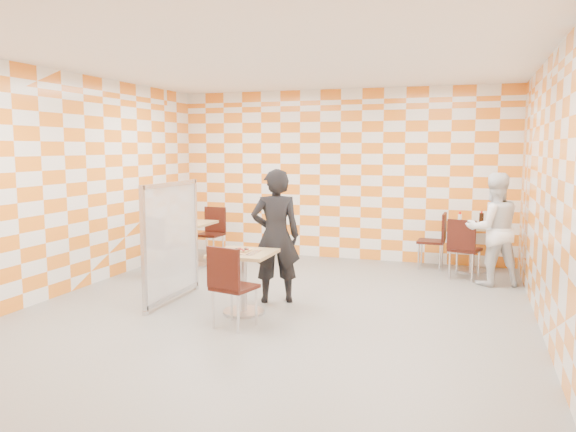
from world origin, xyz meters
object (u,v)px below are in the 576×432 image
at_px(main_table, 243,272).
at_px(man_white, 493,229).
at_px(chair_main_front, 229,281).
at_px(chair_second_side, 437,236).
at_px(sport_bottle, 460,219).
at_px(partition, 172,241).
at_px(soda_bottle, 481,219).
at_px(chair_empty_far, 212,229).
at_px(second_table, 473,240).
at_px(empty_table, 191,236).
at_px(chair_second_front, 463,244).
at_px(chair_empty_near, 160,241).
at_px(man_dark, 276,236).

xyz_separation_m(main_table, man_white, (2.88, 2.44, 0.31)).
xyz_separation_m(chair_main_front, chair_second_side, (1.97, 3.88, 0.00)).
bearing_deg(chair_main_front, sport_bottle, 59.75).
bearing_deg(man_white, partition, 10.74).
relative_size(main_table, soda_bottle, 3.26).
distance_m(chair_empty_far, partition, 2.79).
distance_m(second_table, empty_table, 4.60).
height_order(chair_second_front, sport_bottle, sport_bottle).
relative_size(empty_table, chair_second_front, 0.81).
height_order(chair_empty_far, soda_bottle, soda_bottle).
height_order(empty_table, chair_empty_near, chair_empty_near).
height_order(chair_second_side, chair_empty_far, same).
distance_m(empty_table, chair_second_front, 4.36).
xyz_separation_m(man_white, sport_bottle, (-0.48, 0.92, 0.02)).
distance_m(empty_table, man_dark, 2.65).
distance_m(empty_table, chair_empty_near, 0.79).
distance_m(sport_bottle, soda_bottle, 0.34).
distance_m(partition, man_dark, 1.34).
distance_m(chair_second_side, man_white, 1.21).
bearing_deg(man_white, main_table, 21.59).
bearing_deg(chair_main_front, soda_bottle, 55.83).
xyz_separation_m(chair_second_front, chair_second_side, (-0.42, 0.69, 0.00)).
bearing_deg(soda_bottle, partition, -141.10).
bearing_deg(chair_main_front, chair_second_side, 63.15).
height_order(empty_table, partition, partition).
bearing_deg(chair_main_front, chair_empty_far, 118.36).
height_order(second_table, soda_bottle, soda_bottle).
relative_size(chair_empty_far, man_white, 0.57).
relative_size(second_table, chair_empty_near, 0.81).
xyz_separation_m(main_table, man_dark, (0.20, 0.60, 0.35)).
relative_size(second_table, chair_main_front, 0.81).
distance_m(chair_main_front, man_white, 4.14).
bearing_deg(empty_table, main_table, -49.82).
relative_size(chair_second_side, man_dark, 0.54).
height_order(chair_empty_far, man_white, man_white).
distance_m(empty_table, chair_main_front, 3.43).
distance_m(chair_empty_near, man_white, 4.98).
xyz_separation_m(chair_second_side, sport_bottle, (0.34, 0.08, 0.29)).
distance_m(second_table, man_dark, 3.60).
relative_size(chair_empty_near, partition, 0.60).
height_order(chair_main_front, chair_second_side, same).
bearing_deg(sport_bottle, chair_second_front, -84.41).
bearing_deg(man_white, sport_bottle, -80.84).
bearing_deg(chair_second_side, man_white, -45.44).
bearing_deg(chair_empty_near, main_table, -35.89).
bearing_deg(sport_bottle, main_table, -125.59).
bearing_deg(chair_empty_far, main_table, -58.10).
height_order(chair_main_front, man_white, man_white).
relative_size(chair_second_side, chair_empty_near, 1.00).
bearing_deg(chair_empty_far, second_table, 4.61).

